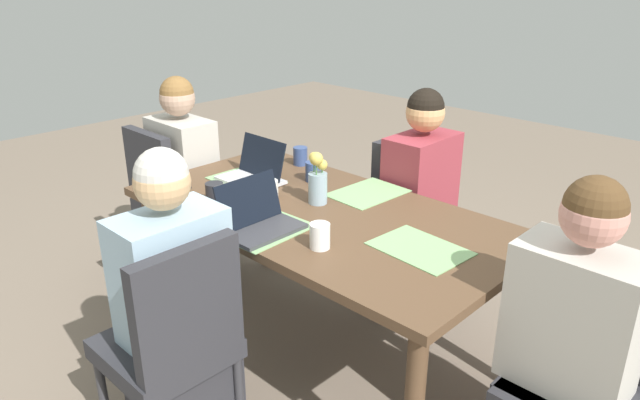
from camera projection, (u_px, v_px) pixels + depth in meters
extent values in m
plane|color=#756656|center=(320.00, 346.00, 2.93)|extent=(10.00, 10.00, 0.00)
cube|color=brown|center=(320.00, 214.00, 2.66)|extent=(1.81, 0.94, 0.04)
cylinder|color=brown|center=(521.00, 320.00, 2.52)|extent=(0.07, 0.07, 0.70)
cylinder|color=brown|center=(268.00, 214.00, 3.59)|extent=(0.07, 0.07, 0.70)
cylinder|color=brown|center=(155.00, 257.00, 3.07)|extent=(0.07, 0.07, 0.70)
cube|color=#2D2D33|center=(577.00, 400.00, 1.97)|extent=(0.44, 0.44, 0.08)
cube|color=#2D2D33|center=(613.00, 310.00, 2.00)|extent=(0.42, 0.06, 0.45)
cylinder|color=#333338|center=(539.00, 398.00, 2.31)|extent=(0.04, 0.04, 0.37)
cube|color=#B7B2A8|center=(574.00, 320.00, 1.90)|extent=(0.40, 0.24, 0.50)
sphere|color=tan|center=(594.00, 215.00, 1.76)|extent=(0.20, 0.20, 0.20)
sphere|color=#51381E|center=(595.00, 206.00, 1.75)|extent=(0.19, 0.19, 0.19)
cube|color=#2D2D33|center=(424.00, 227.00, 3.27)|extent=(0.44, 0.44, 0.08)
cube|color=#2D2D33|center=(399.00, 174.00, 3.29)|extent=(0.06, 0.42, 0.45)
cylinder|color=#333338|center=(468.00, 262.00, 3.35)|extent=(0.04, 0.04, 0.37)
cylinder|color=#333338|center=(430.00, 287.00, 3.10)|extent=(0.04, 0.04, 0.37)
cylinder|color=#333338|center=(413.00, 242.00, 3.60)|extent=(0.04, 0.04, 0.37)
cylinder|color=#333338|center=(374.00, 263.00, 3.35)|extent=(0.04, 0.04, 0.37)
cube|color=#2D2D33|center=(415.00, 260.00, 3.30)|extent=(0.36, 0.34, 0.45)
cube|color=#93333D|center=(421.00, 181.00, 3.12)|extent=(0.24, 0.40, 0.50)
sphere|color=tan|center=(425.00, 113.00, 2.98)|extent=(0.20, 0.20, 0.20)
sphere|color=black|center=(426.00, 107.00, 2.97)|extent=(0.19, 0.19, 0.19)
cube|color=#2D2D33|center=(166.00, 348.00, 2.24)|extent=(0.44, 0.44, 0.08)
cube|color=#2D2D33|center=(188.00, 308.00, 2.02)|extent=(0.06, 0.42, 0.45)
cylinder|color=#333338|center=(103.00, 396.00, 2.32)|extent=(0.04, 0.04, 0.37)
cylinder|color=#333338|center=(185.00, 354.00, 2.57)|extent=(0.04, 0.04, 0.37)
cylinder|color=#333338|center=(239.00, 395.00, 2.33)|extent=(0.04, 0.04, 0.37)
cube|color=#2D2D33|center=(183.00, 380.00, 2.35)|extent=(0.36, 0.34, 0.45)
cube|color=#99B7CC|center=(172.00, 276.00, 2.17)|extent=(0.24, 0.40, 0.50)
sphere|color=tan|center=(162.00, 182.00, 2.03)|extent=(0.20, 0.20, 0.20)
sphere|color=beige|center=(161.00, 174.00, 2.02)|extent=(0.19, 0.19, 0.19)
cube|color=#2D2D33|center=(182.00, 204.00, 3.58)|extent=(0.44, 0.44, 0.08)
cube|color=#2D2D33|center=(149.00, 170.00, 3.35)|extent=(0.42, 0.06, 0.45)
cylinder|color=#333338|center=(193.00, 220.00, 3.91)|extent=(0.04, 0.04, 0.37)
cylinder|color=#333338|center=(228.00, 237.00, 3.67)|extent=(0.04, 0.04, 0.37)
cylinder|color=#333338|center=(142.00, 237.00, 3.66)|extent=(0.04, 0.04, 0.37)
cylinder|color=#333338|center=(176.00, 257.00, 3.41)|extent=(0.04, 0.04, 0.37)
cube|color=#2D2D33|center=(190.00, 234.00, 3.61)|extent=(0.34, 0.36, 0.45)
cube|color=#B7B2A8|center=(183.00, 161.00, 3.43)|extent=(0.40, 0.24, 0.50)
sphere|color=tan|center=(177.00, 98.00, 3.29)|extent=(0.20, 0.20, 0.20)
sphere|color=brown|center=(177.00, 93.00, 3.28)|extent=(0.19, 0.19, 0.19)
cylinder|color=#8EA8B7|center=(318.00, 188.00, 2.70)|extent=(0.09, 0.09, 0.15)
sphere|color=gold|center=(314.00, 157.00, 2.67)|extent=(0.05, 0.05, 0.05)
cylinder|color=#477A3D|center=(314.00, 164.00, 2.68)|extent=(0.01, 0.01, 0.07)
sphere|color=gold|center=(316.00, 159.00, 2.63)|extent=(0.06, 0.06, 0.06)
cylinder|color=#477A3D|center=(316.00, 167.00, 2.65)|extent=(0.01, 0.01, 0.08)
sphere|color=gold|center=(322.00, 165.00, 2.67)|extent=(0.05, 0.05, 0.05)
cylinder|color=#477A3D|center=(322.00, 169.00, 2.68)|extent=(0.01, 0.01, 0.04)
cube|color=#7FAD70|center=(420.00, 249.00, 2.29)|extent=(0.38, 0.28, 0.00)
cube|color=#7FAD70|center=(368.00, 193.00, 2.84)|extent=(0.28, 0.37, 0.00)
cube|color=#7FAD70|center=(266.00, 230.00, 2.45)|extent=(0.27, 0.37, 0.00)
cube|color=#7FAD70|center=(246.00, 180.00, 3.01)|extent=(0.36, 0.26, 0.00)
cube|color=#38383D|center=(263.00, 229.00, 2.43)|extent=(0.22, 0.32, 0.02)
cube|color=black|center=(249.00, 201.00, 2.44)|extent=(0.06, 0.31, 0.20)
cube|color=silver|center=(250.00, 180.00, 2.98)|extent=(0.32, 0.22, 0.02)
cube|color=black|center=(262.00, 157.00, 3.00)|extent=(0.31, 0.06, 0.19)
cylinder|color=#33477A|center=(313.00, 172.00, 2.99)|extent=(0.08, 0.08, 0.10)
cylinder|color=white|center=(320.00, 236.00, 2.28)|extent=(0.08, 0.08, 0.10)
cylinder|color=#232328|center=(215.00, 194.00, 2.70)|extent=(0.08, 0.08, 0.10)
cylinder|color=#33477A|center=(300.00, 156.00, 3.23)|extent=(0.08, 0.08, 0.10)
cylinder|color=white|center=(270.00, 190.00, 2.75)|extent=(0.08, 0.08, 0.09)
cube|color=black|center=(180.00, 184.00, 2.95)|extent=(0.16, 0.11, 0.01)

